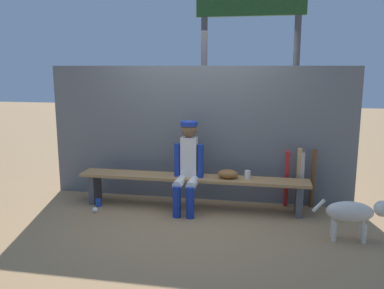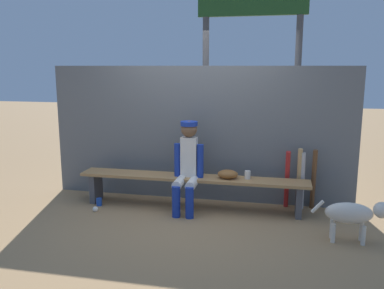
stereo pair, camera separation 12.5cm
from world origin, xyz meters
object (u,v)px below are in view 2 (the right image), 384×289
Objects in this scene: baseball_glove at (228,174)px; scoreboard at (256,15)px; baseball at (95,209)px; cup_on_bench at (248,175)px; bat_wood_dark at (314,180)px; bat_aluminum_silver at (302,181)px; cup_on_ground at (99,202)px; dugout_bench at (192,182)px; player_seated at (187,164)px; bat_wood_tan at (299,179)px; dog at (354,214)px; bat_aluminum_red at (287,180)px.

baseball_glove is 0.07× the size of scoreboard.
cup_on_bench is (2.02, 0.47, 0.48)m from baseball.
bat_wood_dark is (1.15, 0.30, -0.09)m from baseball_glove.
bat_aluminum_silver is 7.43× the size of cup_on_ground.
player_seated is (-0.04, -0.11, 0.29)m from dugout_bench.
bat_wood_tan is 7.89× the size of cup_on_bench.
dog is at bearing -69.99° from bat_wood_dark.
baseball_glove is at bearing 11.27° from player_seated.
scoreboard is 3.24m from dog.
bat_aluminum_red is 2.67m from baseball.
scoreboard reaches higher than cup_on_bench.
bat_aluminum_silver reaches higher than baseball.
player_seated reaches higher than baseball_glove.
bat_wood_tan is at bearing 1.49° from bat_aluminum_red.
bat_aluminum_silver is 2.86m from baseball.
dog is at bearing -59.82° from bat_wood_tan.
cup_on_bench reaches higher than dog.
bat_wood_tan is at bearing 10.18° from dugout_bench.
scoreboard is (2.06, 1.27, 2.66)m from cup_on_ground.
player_seated is 11.17× the size of cup_on_ground.
bat_aluminum_silver is (0.20, 0.01, -0.01)m from bat_aluminum_red.
scoreboard reaches higher than player_seated.
baseball is (-2.91, -0.73, -0.39)m from bat_wood_dark.
bat_wood_dark is (1.64, 0.30, 0.06)m from dugout_bench.
bat_wood_dark is (0.15, 0.04, 0.02)m from bat_aluminum_silver.
bat_wood_tan is 11.72× the size of baseball.
dog is (0.72, -0.97, -0.08)m from bat_aluminum_red.
bat_aluminum_red is 7.65× the size of cup_on_ground.
cup_on_bench is at bearing 13.06° from baseball.
baseball_glove is 0.99m from bat_wood_tan.
bat_aluminum_red is 1.03× the size of bat_aluminum_silver.
baseball_glove reaches higher than cup_on_bench.
cup_on_bench is 0.03× the size of scoreboard.
bat_wood_tan is 0.20m from bat_wood_dark.
bat_wood_tan reaches higher than baseball.
dugout_bench is 0.81× the size of scoreboard.
cup_on_ground is at bearing -170.47° from bat_aluminum_red.
dog is (3.33, -0.53, 0.28)m from cup_on_ground.
player_seated reaches higher than dog.
player_seated is 1.75m from bat_wood_dark.
bat_wood_dark reaches higher than bat_aluminum_red.
cup_on_ground reaches higher than baseball.
bat_aluminum_silver is at bearing 1.48° from bat_aluminum_red.
bat_wood_dark is (1.69, 0.41, -0.24)m from player_seated.
bat_wood_dark is (0.20, 0.04, -0.01)m from bat_wood_tan.
bat_aluminum_red is at bearing -56.57° from scoreboard.
bat_wood_tan is 2.83m from cup_on_ground.
bat_aluminum_silver is 0.95× the size of bat_wood_dark.
dog is (0.56, -0.97, -0.10)m from bat_wood_tan.
baseball is at bearing -165.95° from bat_aluminum_silver.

